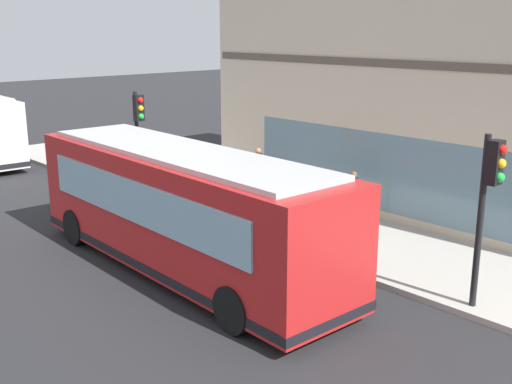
# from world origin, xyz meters

# --- Properties ---
(ground) EXTENTS (120.00, 120.00, 0.00)m
(ground) POSITION_xyz_m (0.00, 0.00, 0.00)
(ground) COLOR #262628
(sidewalk_curb) EXTENTS (4.12, 40.00, 0.15)m
(sidewalk_curb) POSITION_xyz_m (4.66, 0.00, 0.07)
(sidewalk_curb) COLOR #B2ADA3
(sidewalk_curb) RESTS_ON ground
(building_corner) EXTENTS (7.49, 16.27, 8.86)m
(building_corner) POSITION_xyz_m (10.43, 0.00, 4.42)
(building_corner) COLOR beige
(building_corner) RESTS_ON ground
(city_bus_nearside) EXTENTS (2.85, 10.11, 3.07)m
(city_bus_nearside) POSITION_xyz_m (-0.08, 1.49, 1.55)
(city_bus_nearside) COLOR red
(city_bus_nearside) RESTS_ON ground
(traffic_light_near_corner) EXTENTS (0.32, 0.49, 3.69)m
(traffic_light_near_corner) POSITION_xyz_m (3.01, -4.77, 2.73)
(traffic_light_near_corner) COLOR black
(traffic_light_near_corner) RESTS_ON sidewalk_curb
(traffic_light_down_block) EXTENTS (0.32, 0.49, 3.60)m
(traffic_light_down_block) POSITION_xyz_m (2.98, 8.13, 2.66)
(traffic_light_down_block) COLOR black
(traffic_light_down_block) RESTS_ON sidewalk_curb
(fire_hydrant) EXTENTS (0.35, 0.35, 0.74)m
(fire_hydrant) POSITION_xyz_m (4.55, 1.96, 0.51)
(fire_hydrant) COLOR gold
(fire_hydrant) RESTS_ON sidewalk_curb
(pedestrian_near_building_entrance) EXTENTS (0.32, 0.32, 1.59)m
(pedestrian_near_building_entrance) POSITION_xyz_m (5.76, 0.83, 1.06)
(pedestrian_near_building_entrance) COLOR silver
(pedestrian_near_building_entrance) RESTS_ON sidewalk_curb
(pedestrian_walking_along_curb) EXTENTS (0.32, 0.32, 1.66)m
(pedestrian_walking_along_curb) POSITION_xyz_m (5.98, 5.24, 1.10)
(pedestrian_walking_along_curb) COLOR #8C3F8C
(pedestrian_walking_along_curb) RESTS_ON sidewalk_curb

